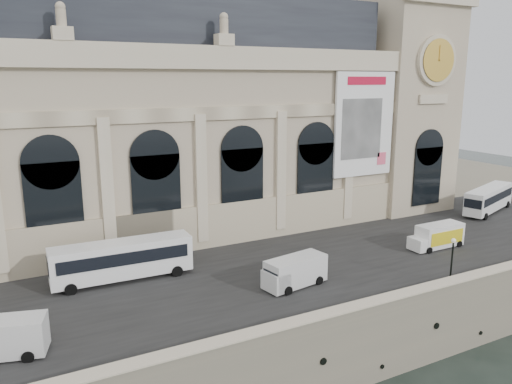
% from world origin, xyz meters
% --- Properties ---
extents(quay, '(160.00, 70.00, 6.00)m').
position_xyz_m(quay, '(0.00, 35.00, 3.00)').
color(quay, gray).
rests_on(quay, ground).
extents(street, '(160.00, 24.00, 0.06)m').
position_xyz_m(street, '(0.00, 14.00, 6.03)').
color(street, '#2D2D2D').
rests_on(street, quay).
extents(parapet, '(160.00, 1.40, 1.21)m').
position_xyz_m(parapet, '(0.00, 0.60, 6.62)').
color(parapet, gray).
rests_on(parapet, quay).
extents(museum, '(69.00, 18.70, 29.10)m').
position_xyz_m(museum, '(-5.98, 30.86, 19.72)').
color(museum, '#B9AB8E').
rests_on(museum, quay).
extents(clock_pavilion, '(13.00, 14.72, 36.70)m').
position_xyz_m(clock_pavilion, '(34.00, 27.93, 23.42)').
color(clock_pavilion, '#B9AB8E').
rests_on(clock_pavilion, quay).
extents(bus_left, '(13.05, 3.34, 3.82)m').
position_xyz_m(bus_left, '(-8.97, 17.03, 8.14)').
color(bus_left, white).
rests_on(bus_left, quay).
extents(bus_right, '(12.37, 6.35, 3.60)m').
position_xyz_m(bus_right, '(43.00, 17.61, 8.02)').
color(bus_right, white).
rests_on(bus_right, quay).
extents(van_c, '(6.44, 3.31, 2.74)m').
position_xyz_m(van_c, '(4.36, 8.29, 7.40)').
color(van_c, silver).
rests_on(van_c, quay).
extents(box_truck, '(6.74, 2.43, 2.71)m').
position_xyz_m(box_truck, '(24.48, 9.93, 7.36)').
color(box_truck, white).
rests_on(box_truck, quay).
extents(lamp_right, '(0.44, 0.44, 4.35)m').
position_xyz_m(lamp_right, '(17.90, 2.21, 8.17)').
color(lamp_right, black).
rests_on(lamp_right, quay).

